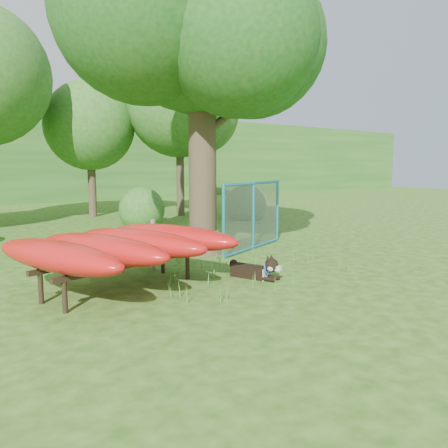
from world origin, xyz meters
TOP-DOWN VIEW (x-y plane):
  - ground at (0.00, 0.00)m, footprint 80.00×80.00m
  - oak_tree at (0.71, 2.92)m, footprint 7.43×6.59m
  - wooden_post at (-1.21, 1.94)m, footprint 0.31×0.17m
  - kayak_rack at (-2.45, 0.86)m, footprint 4.29×3.83m
  - husky_dog at (0.12, -0.04)m, footprint 0.61×1.19m
  - fence_section at (2.18, 2.48)m, footprint 3.03×1.24m
  - wildflower_clump at (0.11, 0.47)m, footprint 0.11×0.09m
  - bg_tree_c at (1.50, 13.00)m, footprint 4.00×4.00m
  - bg_tree_d at (5.00, 11.00)m, footprint 4.80×4.80m
  - bg_tree_e at (8.00, 14.00)m, footprint 4.60×4.60m
  - shrub_right at (6.50, 8.00)m, footprint 1.80×1.80m
  - shrub_mid at (2.00, 9.00)m, footprint 1.80×1.80m

SIDE VIEW (x-z plane):
  - ground at x=0.00m, z-range 0.00..0.00m
  - shrub_right at x=6.50m, z-range -0.90..0.90m
  - shrub_mid at x=2.00m, z-range -0.90..0.90m
  - wildflower_clump at x=0.11m, z-range 0.07..0.30m
  - husky_dog at x=0.12m, z-range -0.08..0.46m
  - wooden_post at x=-1.21m, z-range 0.03..1.17m
  - kayak_rack at x=-2.45m, z-range 0.29..1.40m
  - fence_section at x=2.18m, z-range -0.62..2.51m
  - bg_tree_c at x=1.50m, z-range 1.05..7.17m
  - bg_tree_d at x=5.00m, z-range 1.33..8.83m
  - bg_tree_e at x=8.00m, z-range 1.46..9.01m
  - oak_tree at x=0.71m, z-range 1.51..10.54m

